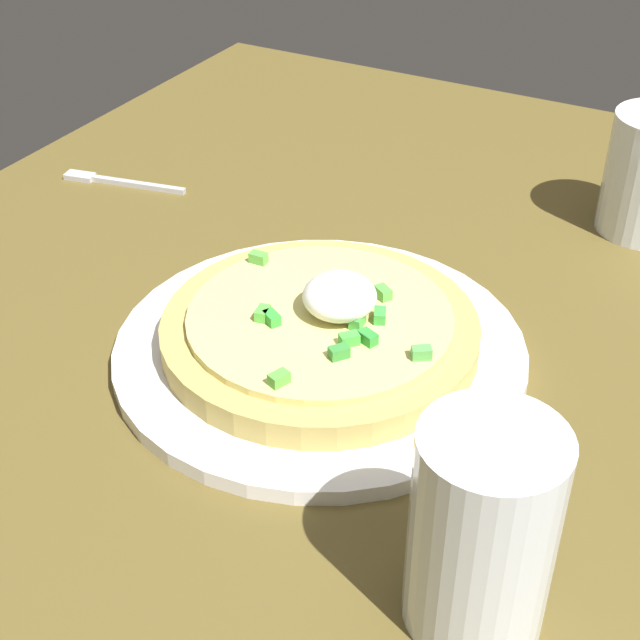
% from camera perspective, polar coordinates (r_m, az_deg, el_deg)
% --- Properties ---
extents(dining_table, '(1.15, 0.76, 0.03)m').
position_cam_1_polar(dining_table, '(0.66, -3.99, -4.02)').
color(dining_table, brown).
rests_on(dining_table, ground).
extents(plate, '(0.29, 0.29, 0.01)m').
position_cam_1_polar(plate, '(0.66, -0.00, -1.83)').
color(plate, white).
rests_on(plate, dining_table).
extents(pizza, '(0.22, 0.22, 0.05)m').
position_cam_1_polar(pizza, '(0.65, 0.08, -0.48)').
color(pizza, tan).
rests_on(pizza, plate).
extents(cup_near, '(0.07, 0.07, 0.12)m').
position_cam_1_polar(cup_near, '(0.47, 9.79, -13.18)').
color(cup_near, silver).
rests_on(cup_near, dining_table).
extents(fork, '(0.03, 0.12, 0.00)m').
position_cam_1_polar(fork, '(0.91, -12.44, 8.26)').
color(fork, '#B7B7BC').
rests_on(fork, dining_table).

